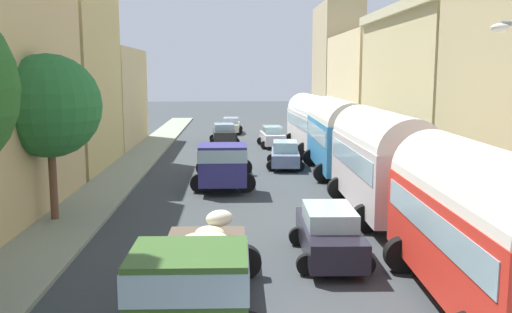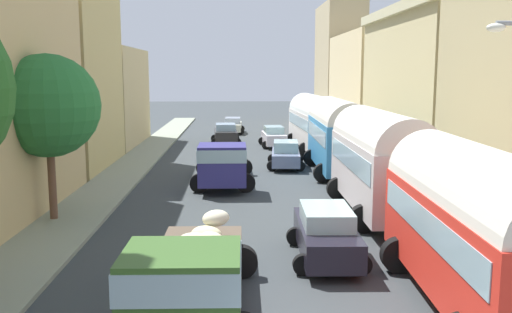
{
  "view_description": "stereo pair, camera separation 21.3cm",
  "coord_description": "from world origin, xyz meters",
  "px_view_note": "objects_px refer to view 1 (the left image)",
  "views": [
    {
      "loc": [
        -1.21,
        -5.79,
        5.58
      ],
      "look_at": [
        0.0,
        22.27,
        1.33
      ],
      "focal_mm": 38.89,
      "sensor_mm": 36.0,
      "label": 1
    },
    {
      "loc": [
        -1.0,
        -5.8,
        5.58
      ],
      "look_at": [
        0.0,
        22.27,
        1.33
      ],
      "focal_mm": 38.89,
      "sensor_mm": 36.0,
      "label": 2
    }
  ],
  "objects_px": {
    "car_1": "(231,125)",
    "car_4": "(272,137)",
    "cargo_truck_1": "(223,163)",
    "car_3": "(285,154)",
    "parked_bus_2": "(337,133)",
    "parked_bus_1": "(380,157)",
    "car_0": "(224,134)",
    "parked_bus_0": "(482,222)",
    "cargo_truck_0": "(197,277)",
    "car_2": "(329,233)",
    "parked_bus_3": "(313,120)"
  },
  "relations": [
    {
      "from": "car_0",
      "to": "car_3",
      "type": "relative_size",
      "value": 0.95
    },
    {
      "from": "parked_bus_2",
      "to": "car_1",
      "type": "relative_size",
      "value": 2.0
    },
    {
      "from": "parked_bus_1",
      "to": "car_0",
      "type": "height_order",
      "value": "parked_bus_1"
    },
    {
      "from": "parked_bus_0",
      "to": "car_4",
      "type": "distance_m",
      "value": 29.59
    },
    {
      "from": "parked_bus_0",
      "to": "car_0",
      "type": "distance_m",
      "value": 32.14
    },
    {
      "from": "parked_bus_1",
      "to": "car_1",
      "type": "distance_m",
      "value": 30.77
    },
    {
      "from": "car_2",
      "to": "car_0",
      "type": "bearing_deg",
      "value": 97.27
    },
    {
      "from": "parked_bus_2",
      "to": "cargo_truck_1",
      "type": "relative_size",
      "value": 1.16
    },
    {
      "from": "parked_bus_0",
      "to": "parked_bus_3",
      "type": "distance_m",
      "value": 27.0
    },
    {
      "from": "parked_bus_0",
      "to": "car_4",
      "type": "bearing_deg",
      "value": 95.37
    },
    {
      "from": "parked_bus_0",
      "to": "car_0",
      "type": "height_order",
      "value": "parked_bus_0"
    },
    {
      "from": "parked_bus_3",
      "to": "car_3",
      "type": "distance_m",
      "value": 7.49
    },
    {
      "from": "parked_bus_3",
      "to": "car_0",
      "type": "relative_size",
      "value": 2.33
    },
    {
      "from": "car_0",
      "to": "car_1",
      "type": "height_order",
      "value": "car_0"
    },
    {
      "from": "parked_bus_1",
      "to": "cargo_truck_1",
      "type": "height_order",
      "value": "parked_bus_1"
    },
    {
      "from": "car_4",
      "to": "cargo_truck_1",
      "type": "bearing_deg",
      "value": -103.2
    },
    {
      "from": "cargo_truck_1",
      "to": "car_3",
      "type": "relative_size",
      "value": 1.7
    },
    {
      "from": "cargo_truck_0",
      "to": "cargo_truck_1",
      "type": "relative_size",
      "value": 1.0
    },
    {
      "from": "parked_bus_2",
      "to": "cargo_truck_0",
      "type": "bearing_deg",
      "value": -109.42
    },
    {
      "from": "cargo_truck_1",
      "to": "parked_bus_0",
      "type": "bearing_deg",
      "value": -66.68
    },
    {
      "from": "parked_bus_0",
      "to": "cargo_truck_0",
      "type": "bearing_deg",
      "value": -173.75
    },
    {
      "from": "parked_bus_3",
      "to": "cargo_truck_0",
      "type": "relative_size",
      "value": 1.3
    },
    {
      "from": "parked_bus_2",
      "to": "cargo_truck_1",
      "type": "height_order",
      "value": "parked_bus_2"
    },
    {
      "from": "parked_bus_0",
      "to": "car_2",
      "type": "bearing_deg",
      "value": 128.13
    },
    {
      "from": "cargo_truck_1",
      "to": "car_1",
      "type": "relative_size",
      "value": 1.73
    },
    {
      "from": "car_0",
      "to": "car_4",
      "type": "height_order",
      "value": "car_0"
    },
    {
      "from": "parked_bus_0",
      "to": "car_0",
      "type": "relative_size",
      "value": 1.98
    },
    {
      "from": "parked_bus_3",
      "to": "cargo_truck_1",
      "type": "distance_m",
      "value": 13.99
    },
    {
      "from": "parked_bus_2",
      "to": "parked_bus_3",
      "type": "relative_size",
      "value": 0.89
    },
    {
      "from": "car_3",
      "to": "car_4",
      "type": "xyz_separation_m",
      "value": [
        -0.09,
        9.28,
        0.01
      ]
    },
    {
      "from": "parked_bus_2",
      "to": "car_1",
      "type": "xyz_separation_m",
      "value": [
        -5.93,
        21.15,
        -1.57
      ]
    },
    {
      "from": "parked_bus_0",
      "to": "car_3",
      "type": "distance_m",
      "value": 20.37
    },
    {
      "from": "cargo_truck_0",
      "to": "car_1",
      "type": "distance_m",
      "value": 39.88
    },
    {
      "from": "parked_bus_1",
      "to": "car_4",
      "type": "relative_size",
      "value": 1.99
    },
    {
      "from": "car_0",
      "to": "cargo_truck_1",
      "type": "bearing_deg",
      "value": -89.33
    },
    {
      "from": "cargo_truck_0",
      "to": "car_1",
      "type": "bearing_deg",
      "value": 89.04
    },
    {
      "from": "parked_bus_0",
      "to": "cargo_truck_1",
      "type": "xyz_separation_m",
      "value": [
        -6.26,
        14.52,
        -0.95
      ]
    },
    {
      "from": "parked_bus_1",
      "to": "car_4",
      "type": "bearing_deg",
      "value": 97.71
    },
    {
      "from": "car_0",
      "to": "car_1",
      "type": "bearing_deg",
      "value": 86.09
    },
    {
      "from": "car_1",
      "to": "cargo_truck_0",
      "type": "bearing_deg",
      "value": -90.96
    },
    {
      "from": "parked_bus_2",
      "to": "car_4",
      "type": "bearing_deg",
      "value": 103.61
    },
    {
      "from": "parked_bus_0",
      "to": "parked_bus_1",
      "type": "xyz_separation_m",
      "value": [
        0.0,
        9.0,
        0.14
      ]
    },
    {
      "from": "cargo_truck_0",
      "to": "cargo_truck_1",
      "type": "height_order",
      "value": "cargo_truck_0"
    },
    {
      "from": "parked_bus_1",
      "to": "cargo_truck_0",
      "type": "relative_size",
      "value": 1.13
    },
    {
      "from": "cargo_truck_1",
      "to": "car_4",
      "type": "xyz_separation_m",
      "value": [
        3.49,
        14.9,
        -0.41
      ]
    },
    {
      "from": "cargo_truck_0",
      "to": "car_4",
      "type": "height_order",
      "value": "cargo_truck_0"
    },
    {
      "from": "cargo_truck_1",
      "to": "car_0",
      "type": "bearing_deg",
      "value": 90.67
    },
    {
      "from": "car_3",
      "to": "parked_bus_3",
      "type": "bearing_deg",
      "value": 68.64
    },
    {
      "from": "parked_bus_1",
      "to": "car_3",
      "type": "height_order",
      "value": "parked_bus_1"
    },
    {
      "from": "car_1",
      "to": "car_4",
      "type": "relative_size",
      "value": 1.02
    }
  ]
}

